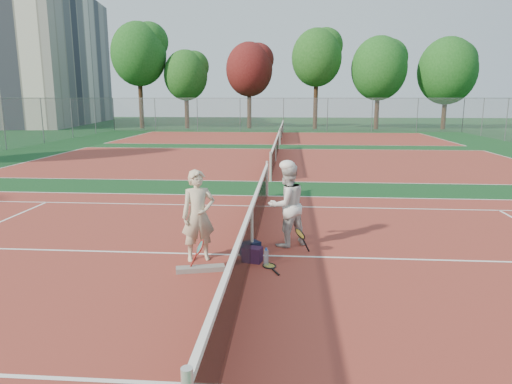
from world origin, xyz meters
TOP-DOWN VIEW (x-y plane):
  - ground at (0.00, 0.00)m, footprint 130.00×130.00m
  - court_main at (0.00, 0.00)m, footprint 23.77×10.97m
  - court_far_a at (0.00, 13.50)m, footprint 23.77×10.97m
  - court_far_b at (0.00, 27.00)m, footprint 23.77×10.97m
  - net_main at (0.00, 0.00)m, footprint 0.10×10.98m
  - net_far_a at (0.00, 13.50)m, footprint 0.10×10.98m
  - net_far_b at (0.00, 27.00)m, footprint 0.10×10.98m
  - fence_back at (0.00, 34.00)m, footprint 32.00×0.06m
  - apartment_block at (-28.00, 44.00)m, footprint 12.96×23.18m
  - player_a at (-0.97, -0.30)m, footprint 0.73×0.61m
  - player_b at (0.66, 0.69)m, footprint 1.05×1.00m
  - racket_red at (-0.85, -0.83)m, footprint 0.38×0.36m
  - racket_black_held at (0.93, 0.16)m, footprint 0.43×0.42m
  - racket_spare at (0.36, -0.57)m, footprint 0.49×0.66m
  - sports_bag_navy at (-0.03, 0.00)m, footprint 0.42×0.40m
  - sports_bag_purple at (0.04, -0.34)m, footprint 0.40×0.32m
  - net_cover_canvas at (-0.84, -0.89)m, footprint 0.87×0.40m
  - water_bottle at (0.30, -0.54)m, footprint 0.09×0.09m
  - tree_back_0 at (-14.28, 36.98)m, footprint 5.36×5.36m
  - tree_back_1 at (-9.78, 37.53)m, footprint 4.30×4.30m
  - tree_back_maroon at (-3.51, 38.10)m, footprint 4.62×4.62m
  - tree_back_3 at (3.07, 37.48)m, footprint 4.80×4.80m
  - tree_back_4 at (9.02, 37.46)m, footprint 5.28×5.28m
  - tree_back_5 at (15.60, 38.04)m, footprint 5.56×5.56m

SIDE VIEW (x-z plane):
  - ground at x=0.00m, z-range 0.00..0.00m
  - court_main at x=0.00m, z-range 0.00..0.01m
  - court_far_a at x=0.00m, z-range 0.00..0.01m
  - court_far_b at x=0.00m, z-range 0.00..0.01m
  - racket_spare at x=0.36m, z-range 0.00..0.03m
  - net_cover_canvas at x=-0.84m, z-range 0.00..0.09m
  - sports_bag_navy at x=-0.03m, z-range 0.00..0.27m
  - sports_bag_purple at x=0.04m, z-range 0.00..0.28m
  - water_bottle at x=0.30m, z-range 0.00..0.30m
  - racket_black_held at x=0.93m, z-range 0.00..0.53m
  - racket_red at x=-0.85m, z-range 0.00..0.55m
  - net_main at x=0.00m, z-range 0.00..1.02m
  - net_far_a at x=0.00m, z-range 0.00..1.02m
  - net_far_b at x=0.00m, z-range 0.00..1.02m
  - player_a at x=-0.97m, z-range 0.00..1.72m
  - player_b at x=0.66m, z-range 0.00..1.72m
  - fence_back at x=0.00m, z-range 0.00..3.00m
  - tree_back_1 at x=-9.78m, z-range 1.35..9.04m
  - tree_back_5 at x=15.60m, z-range 1.17..9.92m
  - tree_back_maroon at x=-3.51m, z-range 1.54..9.98m
  - tree_back_4 at x=9.02m, z-range 1.36..10.17m
  - tree_back_3 at x=3.07m, z-range 2.00..11.57m
  - tree_back_0 at x=-14.28m, z-range 2.04..12.35m
  - apartment_block at x=-28.00m, z-range 0.00..15.00m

